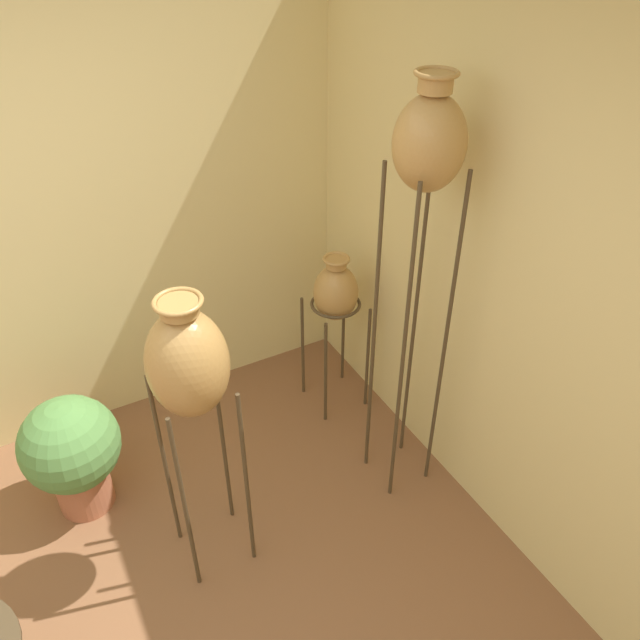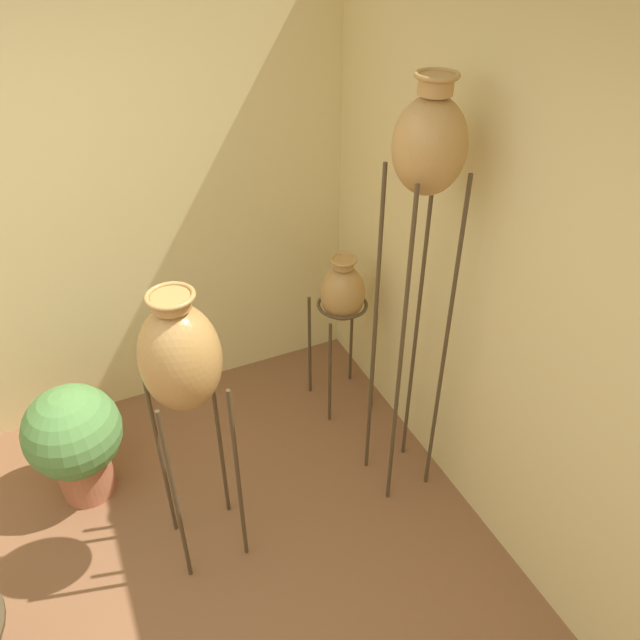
# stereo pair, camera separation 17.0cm
# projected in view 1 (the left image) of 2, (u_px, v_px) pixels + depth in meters

# --- Properties ---
(wall_right) EXTENTS (0.06, 7.97, 2.70)m
(wall_right) POSITION_uv_depth(u_px,v_px,m) (580.00, 330.00, 2.45)
(wall_right) COLOR beige
(wall_right) RESTS_ON ground_plane
(vase_stand_tall) EXTENTS (0.30, 0.30, 2.22)m
(vase_stand_tall) POSITION_uv_depth(u_px,v_px,m) (428.00, 158.00, 2.54)
(vase_stand_tall) COLOR #473823
(vase_stand_tall) RESTS_ON ground_plane
(vase_stand_medium) EXTENTS (0.34, 0.34, 1.52)m
(vase_stand_medium) POSITION_uv_depth(u_px,v_px,m) (188.00, 366.00, 2.51)
(vase_stand_medium) COLOR #473823
(vase_stand_medium) RESTS_ON ground_plane
(vase_stand_short) EXTENTS (0.32, 0.32, 1.06)m
(vase_stand_short) POSITION_uv_depth(u_px,v_px,m) (336.00, 295.00, 3.65)
(vase_stand_short) COLOR #473823
(vase_stand_short) RESTS_ON ground_plane
(potted_plant) EXTENTS (0.51, 0.51, 0.70)m
(potted_plant) POSITION_uv_depth(u_px,v_px,m) (72.00, 451.00, 3.20)
(potted_plant) COLOR #B26647
(potted_plant) RESTS_ON ground_plane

